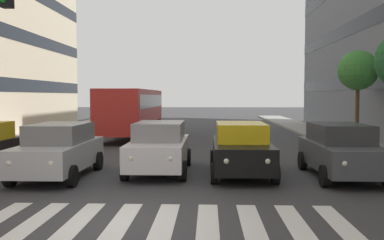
{
  "coord_description": "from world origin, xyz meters",
  "views": [
    {
      "loc": [
        -1.81,
        8.7,
        2.62
      ],
      "look_at": [
        -1.17,
        -7.6,
        1.69
      ],
      "focal_mm": 39.77,
      "sensor_mm": 36.0,
      "label": 1
    }
  ],
  "objects_px": {
    "car_0": "(341,150)",
    "car_3": "(59,150)",
    "street_tree_2": "(358,71)",
    "bus_behind_traffic": "(133,108)",
    "car_2": "(159,147)",
    "car_1": "(241,148)"
  },
  "relations": [
    {
      "from": "car_3",
      "to": "car_2",
      "type": "bearing_deg",
      "value": -162.45
    },
    {
      "from": "car_0",
      "to": "bus_behind_traffic",
      "type": "distance_m",
      "value": 15.89
    },
    {
      "from": "car_0",
      "to": "car_3",
      "type": "xyz_separation_m",
      "value": [
        9.05,
        0.3,
        0.0
      ]
    },
    {
      "from": "car_2",
      "to": "car_3",
      "type": "xyz_separation_m",
      "value": [
        3.13,
        0.99,
        0.0
      ]
    },
    {
      "from": "bus_behind_traffic",
      "to": "street_tree_2",
      "type": "height_order",
      "value": "street_tree_2"
    },
    {
      "from": "car_3",
      "to": "bus_behind_traffic",
      "type": "xyz_separation_m",
      "value": [
        -0.0,
        -13.33,
        0.97
      ]
    },
    {
      "from": "car_0",
      "to": "street_tree_2",
      "type": "bearing_deg",
      "value": -111.9
    },
    {
      "from": "bus_behind_traffic",
      "to": "street_tree_2",
      "type": "relative_size",
      "value": 2.18
    },
    {
      "from": "car_1",
      "to": "car_3",
      "type": "height_order",
      "value": "same"
    },
    {
      "from": "car_1",
      "to": "car_3",
      "type": "distance_m",
      "value": 5.92
    },
    {
      "from": "car_1",
      "to": "bus_behind_traffic",
      "type": "relative_size",
      "value": 0.42
    },
    {
      "from": "car_1",
      "to": "car_2",
      "type": "bearing_deg",
      "value": -7.67
    },
    {
      "from": "car_3",
      "to": "street_tree_2",
      "type": "xyz_separation_m",
      "value": [
        -12.54,
        -8.98,
        3.03
      ]
    },
    {
      "from": "bus_behind_traffic",
      "to": "street_tree_2",
      "type": "xyz_separation_m",
      "value": [
        -12.54,
        4.35,
        2.05
      ]
    },
    {
      "from": "street_tree_2",
      "to": "car_1",
      "type": "bearing_deg",
      "value": 51.5
    },
    {
      "from": "street_tree_2",
      "to": "bus_behind_traffic",
      "type": "bearing_deg",
      "value": -19.12
    },
    {
      "from": "car_2",
      "to": "car_1",
      "type": "bearing_deg",
      "value": 172.33
    },
    {
      "from": "car_2",
      "to": "street_tree_2",
      "type": "relative_size",
      "value": 0.92
    },
    {
      "from": "car_2",
      "to": "bus_behind_traffic",
      "type": "relative_size",
      "value": 0.42
    },
    {
      "from": "car_1",
      "to": "bus_behind_traffic",
      "type": "distance_m",
      "value": 14.04
    },
    {
      "from": "car_2",
      "to": "street_tree_2",
      "type": "bearing_deg",
      "value": -139.65
    },
    {
      "from": "bus_behind_traffic",
      "to": "car_0",
      "type": "bearing_deg",
      "value": 124.79
    }
  ]
}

